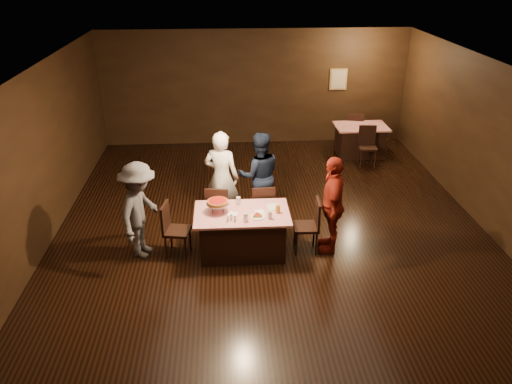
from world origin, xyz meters
TOP-DOWN VIEW (x-y plane):
  - room at (0.00, 0.01)m, footprint 10.00×10.04m
  - main_table at (-0.57, -0.56)m, footprint 1.60×1.00m
  - back_table at (2.62, 3.88)m, footprint 1.30×0.90m
  - chair_far_left at (-0.97, 0.19)m, footprint 0.48×0.48m
  - chair_far_right at (-0.17, 0.19)m, footprint 0.45×0.45m
  - chair_end_left at (-1.67, -0.56)m, footprint 0.49×0.49m
  - chair_end_right at (0.53, -0.56)m, footprint 0.44×0.44m
  - chair_back_near at (2.62, 3.18)m, footprint 0.45×0.45m
  - chair_back_far at (2.62, 4.48)m, footprint 0.51×0.51m
  - diner_white_jacket at (-0.91, 0.62)m, footprint 0.76×0.61m
  - diner_navy_hoodie at (-0.18, 0.75)m, footprint 0.88×0.71m
  - diner_grey_knit at (-2.27, -0.52)m, footprint 0.90×1.22m
  - diner_red_shirt at (0.96, -0.55)m, footprint 0.60×1.07m
  - pizza_stand at (-0.97, -0.51)m, footprint 0.38×0.38m
  - plate_with_slice at (-0.32, -0.74)m, footprint 0.25×0.25m
  - plate_empty at (-0.02, -0.41)m, footprint 0.25×0.25m
  - glass_front_left at (-0.52, -0.86)m, footprint 0.08×0.08m
  - glass_front_right at (-0.12, -0.81)m, footprint 0.08×0.08m
  - glass_amber at (0.03, -0.61)m, footprint 0.08×0.08m
  - glass_back at (-0.62, -0.26)m, footprint 0.08×0.08m
  - condiments at (-0.75, -0.85)m, footprint 0.17×0.10m
  - napkin_center at (-0.27, -0.56)m, footprint 0.19×0.19m
  - napkin_left at (-0.72, -0.61)m, footprint 0.21×0.21m

SIDE VIEW (x-z plane):
  - main_table at x=-0.57m, z-range 0.00..0.77m
  - back_table at x=2.62m, z-range 0.00..0.77m
  - chair_far_left at x=-0.97m, z-range 0.00..0.95m
  - chair_far_right at x=-0.17m, z-range 0.00..0.95m
  - chair_end_left at x=-1.67m, z-range 0.00..0.95m
  - chair_end_right at x=0.53m, z-range 0.00..0.95m
  - chair_back_near at x=2.62m, z-range 0.00..0.95m
  - chair_back_far at x=2.62m, z-range 0.00..0.95m
  - napkin_center at x=-0.27m, z-range 0.77..0.78m
  - napkin_left at x=-0.72m, z-range 0.77..0.78m
  - plate_empty at x=-0.02m, z-range 0.77..0.78m
  - plate_with_slice at x=-0.32m, z-range 0.76..0.83m
  - condiments at x=-0.75m, z-range 0.77..0.87m
  - glass_front_left at x=-0.52m, z-range 0.77..0.91m
  - glass_front_right at x=-0.12m, z-range 0.77..0.91m
  - glass_amber at x=0.03m, z-range 0.77..0.91m
  - glass_back at x=-0.62m, z-range 0.77..0.91m
  - diner_grey_knit at x=-2.27m, z-range 0.00..1.69m
  - diner_navy_hoodie at x=-0.18m, z-range 0.00..1.72m
  - diner_red_shirt at x=0.96m, z-range 0.00..1.73m
  - diner_white_jacket at x=-0.91m, z-range 0.00..1.81m
  - pizza_stand at x=-0.97m, z-range 0.84..1.06m
  - room at x=0.00m, z-range 0.63..3.65m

